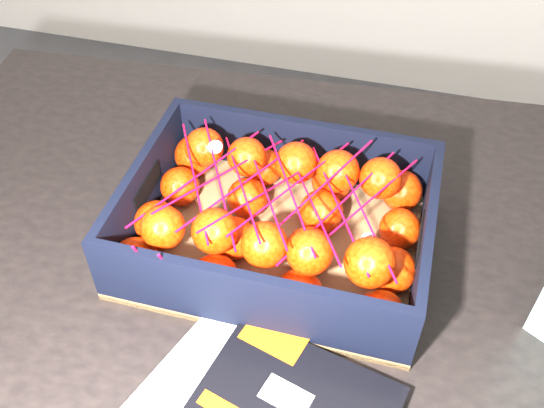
# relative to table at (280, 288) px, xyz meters

# --- Properties ---
(table) EXTENTS (1.26, 0.89, 0.75)m
(table) POSITION_rel_table_xyz_m (0.00, 0.00, 0.00)
(table) COLOR black
(table) RESTS_ON ground
(produce_crate) EXTENTS (0.39, 0.29, 0.11)m
(produce_crate) POSITION_rel_table_xyz_m (-0.00, -0.00, 0.13)
(produce_crate) COLOR olive
(produce_crate) RESTS_ON table
(clementine_heap) EXTENTS (0.37, 0.27, 0.11)m
(clementine_heap) POSITION_rel_table_xyz_m (-0.00, -0.01, 0.16)
(clementine_heap) COLOR red
(clementine_heap) RESTS_ON produce_crate
(mesh_net) EXTENTS (0.33, 0.26, 0.09)m
(mesh_net) POSITION_rel_table_xyz_m (-0.01, -0.01, 0.20)
(mesh_net) COLOR red
(mesh_net) RESTS_ON clementine_heap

